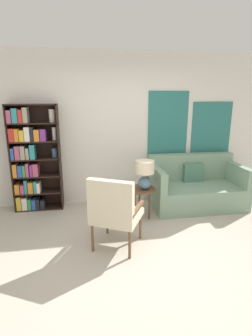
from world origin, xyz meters
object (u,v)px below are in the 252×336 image
object	(u,v)px
couch	(195,187)
table_lamp	(145,173)
side_table	(141,192)
bookshelf	(31,159)
armchair	(114,209)

from	to	relation	value
couch	table_lamp	xyz separation A→B (m)	(-1.05, -0.43, 0.46)
side_table	bookshelf	bearing A→B (deg)	159.22
bookshelf	couch	size ratio (longest dim) A/B	1.12
armchair	table_lamp	world-z (taller)	armchair
couch	side_table	xyz separation A→B (m)	(-1.09, -0.40, 0.12)
bookshelf	side_table	bearing A→B (deg)	-20.78
couch	table_lamp	bearing A→B (deg)	-157.61
side_table	table_lamp	size ratio (longest dim) A/B	1.10
bookshelf	armchair	distance (m)	2.00
couch	side_table	bearing A→B (deg)	-159.83
couch	table_lamp	distance (m)	1.23
couch	armchair	bearing A→B (deg)	-142.53
armchair	side_table	size ratio (longest dim) A/B	1.91
side_table	table_lamp	bearing A→B (deg)	-36.39
bookshelf	table_lamp	xyz separation A→B (m)	(1.82, -0.71, -0.13)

